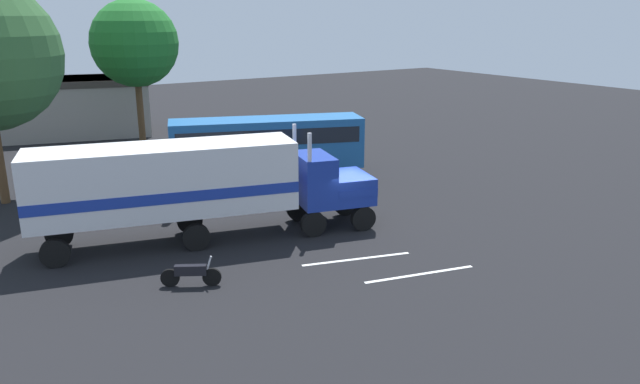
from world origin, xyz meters
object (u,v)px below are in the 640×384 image
Objects in this scene: person_bystander at (169,202)px; tree_center at (135,44)px; parked_car at (106,195)px; semi_truck at (193,183)px; motorcycle at (191,273)px; parked_bus at (267,142)px.

tree_center is at bearing 77.21° from person_bystander.
tree_center is (3.40, 14.96, 6.40)m from person_bystander.
parked_car is 14.61m from tree_center.
semi_truck is 18.89m from tree_center.
motorcycle is at bearing -113.67° from semi_truck.
parked_bus is 15.09m from motorcycle.
tree_center is (3.34, 17.96, 4.77)m from semi_truck.
parked_car is at bearing 91.75° from motorcycle.
person_bystander reaches higher than motorcycle.
parked_car is at bearing 109.27° from semi_truck.
semi_truck is 7.64× the size of motorcycle.
tree_center is at bearing 111.99° from parked_bus.
parked_bus is 1.10× the size of tree_center.
person_bystander reaches higher than parked_car.
semi_truck is 10.72m from parked_bus.
motorcycle is at bearing -103.13° from tree_center.
semi_truck is at bearing 66.33° from motorcycle.
person_bystander is at bearing 76.16° from motorcycle.
person_bystander is 3.70m from parked_car.
person_bystander is (-0.05, 3.00, -1.63)m from semi_truck.
parked_bus is 2.39× the size of parked_car.
parked_bus is 9.85m from parked_car.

